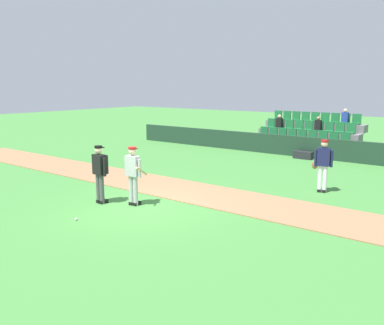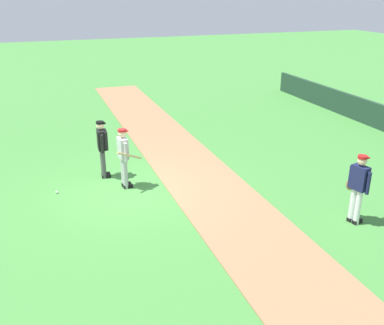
{
  "view_description": "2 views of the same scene",
  "coord_description": "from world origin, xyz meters",
  "views": [
    {
      "loc": [
        8.14,
        -8.27,
        3.54
      ],
      "look_at": [
        0.41,
        1.92,
        1.08
      ],
      "focal_mm": 38.05,
      "sensor_mm": 36.0,
      "label": 1
    },
    {
      "loc": [
        11.23,
        -2.13,
        5.38
      ],
      "look_at": [
        0.91,
        1.58,
        0.99
      ],
      "focal_mm": 41.03,
      "sensor_mm": 36.0,
      "label": 2
    }
  ],
  "objects": [
    {
      "name": "batter_grey_jersey",
      "position": [
        -0.27,
        -0.04,
        0.97
      ],
      "size": [
        0.72,
        0.75,
        1.76
      ],
      "color": "#B2B2B2",
      "rests_on": "ground"
    },
    {
      "name": "baseball",
      "position": [
        -0.51,
        -1.95,
        0.04
      ],
      "size": [
        0.07,
        0.07,
        0.07
      ],
      "primitive_type": "sphere",
      "color": "white",
      "rests_on": "ground"
    },
    {
      "name": "infield_dirt_path",
      "position": [
        0.0,
        2.2,
        0.01
      ],
      "size": [
        28.0,
        2.32,
        0.03
      ],
      "primitive_type": "cube",
      "color": "#9E704C",
      "rests_on": "ground"
    },
    {
      "name": "ground_plane",
      "position": [
        0.0,
        0.0,
        0.0
      ],
      "size": [
        80.0,
        80.0,
        0.0
      ],
      "primitive_type": "plane",
      "color": "#42843A"
    },
    {
      "name": "umpire_home_plate",
      "position": [
        -1.22,
        -0.48,
        1.0
      ],
      "size": [
        0.59,
        0.32,
        1.76
      ],
      "color": "#4C4C4C",
      "rests_on": "ground"
    },
    {
      "name": "runner_navy_jersey",
      "position": [
        3.64,
        4.81,
        0.96
      ],
      "size": [
        0.67,
        0.37,
        1.76
      ],
      "color": "white",
      "rests_on": "ground"
    }
  ]
}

